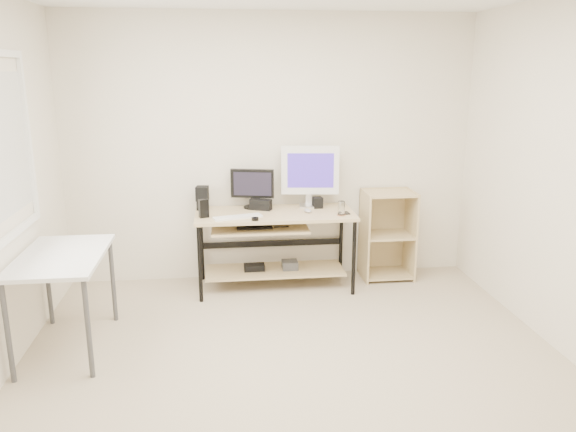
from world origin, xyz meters
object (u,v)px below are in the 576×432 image
Objects in this scene: audio_controller at (204,208)px; desk at (272,234)px; shelf_unit at (386,234)px; white_imac at (310,172)px; side_table at (62,265)px; black_monitor at (252,186)px.

desk is at bearing -10.51° from audio_controller.
desk is 1.67× the size of shelf_unit.
shelf_unit is at bearing 7.77° from desk.
white_imac is 3.52× the size of audio_controller.
audio_controller reaches higher than side_table.
white_imac reaches higher than desk.
white_imac reaches higher than black_monitor.
black_monitor is at bearing 178.31° from shelf_unit.
shelf_unit is 1.45m from black_monitor.
black_monitor is at bearing 40.39° from side_table.
white_imac is (-0.78, 0.03, 0.64)m from shelf_unit.
audio_controller is (-1.81, -0.27, 0.38)m from shelf_unit.
audio_controller is (1.02, 0.95, 0.16)m from side_table.
side_table is at bearing -157.23° from audio_controller.
desk is at bearing 32.65° from side_table.
desk and side_table have the same top height.
white_imac reaches higher than audio_controller.
desk is 1.19m from shelf_unit.
shelf_unit is (1.18, 0.16, -0.09)m from desk.
side_table is (-1.65, -1.06, 0.13)m from desk.
side_table is 1.66× the size of white_imac.
white_imac is at bearing 177.70° from shelf_unit.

